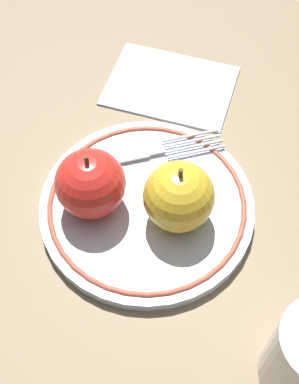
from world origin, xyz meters
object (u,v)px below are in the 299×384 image
object	(u,v)px
apple_second_whole	(92,184)
napkin_folded	(172,85)
fork	(137,155)
plate	(150,206)
apple_red_whole	(181,196)

from	to	relation	value
apple_second_whole	napkin_folded	size ratio (longest dim) A/B	0.52
apple_second_whole	fork	distance (m)	0.08
apple_second_whole	napkin_folded	world-z (taller)	apple_second_whole
plate	fork	size ratio (longest dim) A/B	1.21
apple_second_whole	plate	bearing A→B (deg)	-0.07
apple_second_whole	napkin_folded	distance (m)	0.21
apple_second_whole	apple_red_whole	bearing A→B (deg)	-10.42
plate	apple_red_whole	world-z (taller)	apple_red_whole
fork	apple_red_whole	bearing A→B (deg)	-74.08
apple_red_whole	plate	bearing A→B (deg)	152.25
plate	napkin_folded	xyz separation A→B (m)	(0.03, 0.19, -0.01)
plate	apple_red_whole	distance (m)	0.06
napkin_folded	apple_second_whole	bearing A→B (deg)	-115.45
apple_red_whole	fork	bearing A→B (deg)	119.63
apple_red_whole	napkin_folded	xyz separation A→B (m)	(-0.00, 0.20, -0.05)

